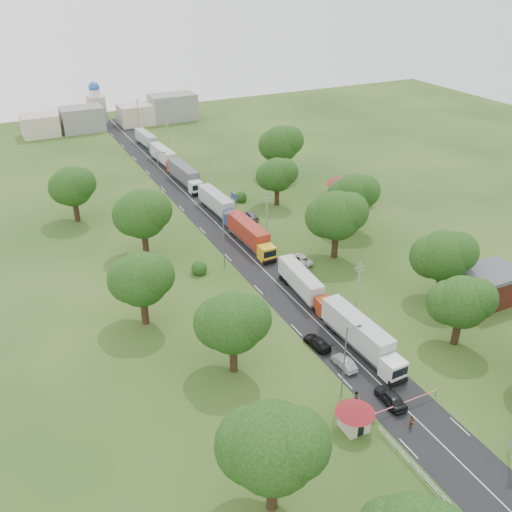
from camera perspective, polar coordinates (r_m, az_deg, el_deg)
ground at (r=86.23m, az=4.18°, el=-4.72°), size 260.00×260.00×0.00m
road at (r=101.61m, az=-1.43°, el=0.76°), size 8.00×200.00×0.04m
boom_barrier at (r=69.06m, az=13.87°, el=-14.37°), size 9.22×0.35×1.18m
guard_booth at (r=65.32m, az=9.86°, el=-15.28°), size 4.40×4.40×3.45m
guard_rail at (r=62.90m, az=17.04°, el=-21.34°), size 0.10×17.00×1.70m
info_sign at (r=114.73m, az=-2.24°, el=5.70°), size 0.12×3.10×4.10m
pole_1 at (r=81.50m, az=10.11°, el=-3.36°), size 1.60×0.24×9.00m
pole_2 at (r=102.56m, az=1.10°, el=3.93°), size 1.60×0.24×9.00m
pole_3 at (r=126.34m, az=-4.75°, el=8.58°), size 1.60×0.24×9.00m
pole_4 at (r=151.58m, az=-8.78°, el=11.67°), size 1.60×0.24×9.00m
pole_5 at (r=177.64m, az=-11.70°, el=13.83°), size 1.60×0.24×9.00m
lamp_0 at (r=67.01m, az=8.94°, el=-10.09°), size 2.03×0.22×10.00m
lamp_1 at (r=93.12m, az=-3.16°, el=1.86°), size 2.03×0.22×10.00m
lamp_2 at (r=123.70m, az=-9.65°, el=8.27°), size 2.03×0.22×10.00m
tree_2 at (r=78.78m, az=19.86°, el=-4.31°), size 8.00×8.00×10.10m
tree_3 at (r=88.31m, az=18.26°, el=0.07°), size 8.80×8.80×11.07m
tree_4 at (r=96.32m, az=8.05°, el=4.05°), size 9.60×9.60×12.05m
tree_5 at (r=107.40m, az=9.72°, el=6.14°), size 8.80×8.80×11.07m
tree_6 at (r=117.56m, az=2.10°, el=8.14°), size 8.00×8.00×10.10m
tree_7 at (r=133.79m, az=2.51°, el=11.19°), size 9.60×9.60×12.05m
tree_9 at (r=53.36m, az=1.59°, el=-18.44°), size 9.60×9.60×12.05m
tree_10 at (r=69.21m, az=-2.41°, el=-6.61°), size 8.80×8.80×11.07m
tree_11 at (r=79.50m, az=-11.45°, el=-2.23°), size 8.80×8.80×11.07m
tree_12 at (r=97.93m, az=-11.33°, el=4.19°), size 9.60×9.60×12.05m
tree_13 at (r=115.12m, az=-17.91°, el=6.67°), size 8.80×8.80×11.07m
house_brick at (r=92.04m, az=22.31°, el=-2.77°), size 8.60×6.60×5.20m
house_cream at (r=122.03m, az=9.51°, el=7.05°), size 10.08×10.08×5.80m
distant_town at (r=181.56m, az=-13.60°, el=13.54°), size 52.00×8.00×8.00m
church at (r=187.85m, az=-15.69°, el=14.37°), size 5.00×5.00×12.30m
truck_0 at (r=76.53m, az=10.50°, el=-7.84°), size 3.10×15.61×4.32m
truck_1 at (r=87.17m, az=4.78°, el=-2.79°), size 2.97×13.81×3.81m
truck_2 at (r=101.56m, az=-0.59°, el=2.15°), size 2.96×15.15×4.19m
truck_3 at (r=114.81m, az=-3.83°, el=5.23°), size 3.05×14.83×4.10m
truck_4 at (r=130.87m, az=-7.09°, el=8.02°), size 3.25×15.36×4.24m
truck_5 at (r=144.66m, az=-9.15°, el=9.79°), size 3.23×14.65×4.05m
truck_6 at (r=159.47m, az=-10.84°, el=11.31°), size 3.10×13.76×3.80m
car_lane_front at (r=70.11m, az=13.32°, el=-13.61°), size 2.21×4.88×1.63m
car_lane_mid at (r=74.25m, az=8.82°, el=-10.52°), size 1.53×4.10×1.34m
car_lane_rear at (r=77.24m, az=6.15°, el=-8.59°), size 2.36×4.78×1.34m
car_verge_near at (r=96.94m, az=4.52°, el=-0.31°), size 2.27×4.89×1.36m
car_verge_far at (r=112.73m, az=-0.54°, el=4.08°), size 1.91×4.71×1.60m
pedestrian_near at (r=67.64m, az=15.28°, el=-15.77°), size 0.63×0.46×1.60m
pedestrian_booth at (r=68.99m, az=10.00°, el=-13.87°), size 1.12×1.16×1.88m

